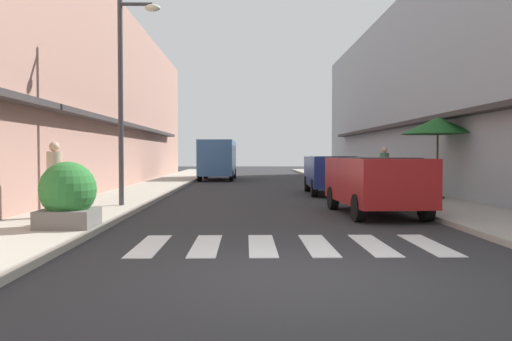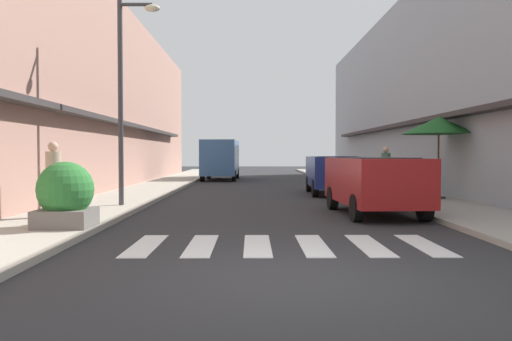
{
  "view_description": "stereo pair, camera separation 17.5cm",
  "coord_description": "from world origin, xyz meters",
  "views": [
    {
      "loc": [
        -0.75,
        -6.7,
        1.56
      ],
      "look_at": [
        -0.43,
        9.5,
        1.05
      ],
      "focal_mm": 37.24,
      "sensor_mm": 36.0,
      "label": 1
    },
    {
      "loc": [
        -0.58,
        -6.7,
        1.56
      ],
      "look_at": [
        -0.43,
        9.5,
        1.05
      ],
      "focal_mm": 37.24,
      "sensor_mm": 36.0,
      "label": 2
    }
  ],
  "objects": [
    {
      "name": "delivery_van",
      "position": [
        -2.41,
        24.95,
        1.41
      ],
      "size": [
        2.1,
        5.44,
        2.37
      ],
      "color": "#33598C",
      "rests_on": "ground_plane"
    },
    {
      "name": "sidewalk_left",
      "position": [
        -4.86,
        15.74,
        0.06
      ],
      "size": [
        2.5,
        55.08,
        0.12
      ],
      "primitive_type": "cube",
      "color": "#ADA899",
      "rests_on": "ground_plane"
    },
    {
      "name": "planter_corner",
      "position": [
        -4.25,
        3.76,
        0.73
      ],
      "size": [
        1.11,
        1.11,
        1.29
      ],
      "color": "slate",
      "rests_on": "sidewalk_left"
    },
    {
      "name": "sidewalk_right",
      "position": [
        4.86,
        15.74,
        0.06
      ],
      "size": [
        2.5,
        55.08,
        0.12
      ],
      "primitive_type": "cube",
      "color": "#9E998E",
      "rests_on": "ground_plane"
    },
    {
      "name": "parked_car_near",
      "position": [
        2.56,
        6.74,
        0.92
      ],
      "size": [
        1.97,
        4.27,
        1.47
      ],
      "color": "maroon",
      "rests_on": "ground_plane"
    },
    {
      "name": "pedestrian_walking_far",
      "position": [
        4.35,
        12.68,
        1.01
      ],
      "size": [
        0.34,
        0.34,
        1.7
      ],
      "rotation": [
        0.0,
        0.0,
        1.11
      ],
      "color": "#282B33",
      "rests_on": "sidewalk_right"
    },
    {
      "name": "pedestrian_walking_near",
      "position": [
        -5.09,
        5.41,
        1.03
      ],
      "size": [
        0.34,
        0.34,
        1.72
      ],
      "rotation": [
        0.0,
        0.0,
        4.48
      ],
      "color": "#282B33",
      "rests_on": "sidewalk_left"
    },
    {
      "name": "building_row_right",
      "position": [
        8.61,
        16.7,
        4.27
      ],
      "size": [
        5.5,
        37.41,
        8.55
      ],
      "color": "#939EA8",
      "rests_on": "ground_plane"
    },
    {
      "name": "planter_midblock",
      "position": [
        4.46,
        11.49,
        0.66
      ],
      "size": [
        0.96,
        0.96,
        1.15
      ],
      "color": "slate",
      "rests_on": "sidewalk_right"
    },
    {
      "name": "cafe_umbrella",
      "position": [
        5.45,
        10.31,
        2.46
      ],
      "size": [
        2.35,
        2.35,
        2.63
      ],
      "color": "#262626",
      "rests_on": "sidewalk_right"
    },
    {
      "name": "building_row_left",
      "position": [
        -8.61,
        16.7,
        4.06
      ],
      "size": [
        5.5,
        37.41,
        8.13
      ],
      "color": "#A87A6B",
      "rests_on": "ground_plane"
    },
    {
      "name": "crosswalk",
      "position": [
        -0.0,
        2.26,
        0.01
      ],
      "size": [
        5.2,
        2.2,
        0.01
      ],
      "color": "silver",
      "rests_on": "ground_plane"
    },
    {
      "name": "street_lamp",
      "position": [
        -4.06,
        8.22,
        3.6
      ],
      "size": [
        1.19,
        0.28,
        5.75
      ],
      "color": "#38383D",
      "rests_on": "sidewalk_left"
    },
    {
      "name": "ground_plane",
      "position": [
        0.0,
        15.74,
        0.0
      ],
      "size": [
        86.56,
        86.56,
        0.0
      ],
      "primitive_type": "plane",
      "color": "#2B2B2D"
    },
    {
      "name": "parked_car_mid",
      "position": [
        2.56,
        13.73,
        0.92
      ],
      "size": [
        1.92,
        4.48,
        1.47
      ],
      "color": "navy",
      "rests_on": "ground_plane"
    }
  ]
}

